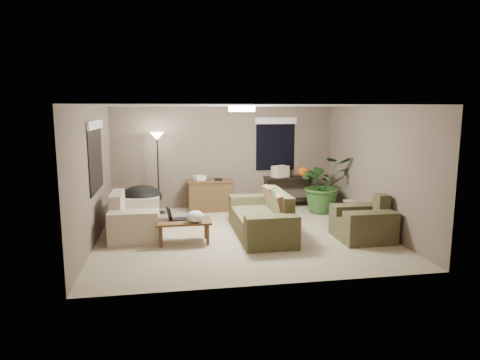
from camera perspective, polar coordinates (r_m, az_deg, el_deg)
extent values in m
plane|color=tan|center=(8.50, 0.23, -7.22)|extent=(5.50, 5.50, 0.00)
plane|color=white|center=(8.15, 0.24, 9.88)|extent=(5.50, 5.50, 0.00)
plane|color=#6D5E50|center=(10.69, -2.08, 3.05)|extent=(5.50, 0.00, 5.50)
plane|color=#6D5E50|center=(5.82, 4.47, -2.35)|extent=(5.50, 0.00, 5.50)
plane|color=#6D5E50|center=(8.22, -19.00, 0.62)|extent=(0.00, 5.00, 5.00)
plane|color=#6D5E50|center=(9.11, 17.53, 1.51)|extent=(0.00, 5.00, 5.00)
cube|color=brown|center=(8.45, 2.77, -5.85)|extent=(0.95, 1.48, 0.42)
cube|color=brown|center=(8.43, 5.21, -2.94)|extent=(0.22, 1.48, 0.43)
cube|color=#46462A|center=(7.57, 4.28, -7.00)|extent=(0.95, 0.36, 0.60)
cube|color=#454429|center=(9.30, 1.55, -3.85)|extent=(0.95, 0.36, 0.60)
cube|color=#8C7251|center=(7.99, 5.59, -3.53)|extent=(0.31, 0.48, 0.47)
cube|color=#8C7251|center=(8.84, 4.06, -2.25)|extent=(0.29, 0.48, 0.47)
cube|color=beige|center=(8.68, -13.70, -5.71)|extent=(0.90, 0.88, 0.42)
cube|color=beige|center=(8.61, -16.07, -3.02)|extent=(0.22, 0.88, 0.43)
cube|color=beige|center=(8.06, -14.03, -6.24)|extent=(0.90, 0.36, 0.60)
cube|color=beige|center=(9.25, -13.47, -4.18)|extent=(0.90, 0.36, 0.60)
cube|color=brown|center=(8.46, 16.00, -6.21)|extent=(0.95, 0.28, 0.42)
cube|color=#4D4A2E|center=(8.52, 18.35, -3.26)|extent=(0.22, 0.28, 0.43)
cube|color=#4B482D|center=(8.16, 17.00, -6.17)|extent=(0.95, 0.36, 0.60)
cube|color=#47442A|center=(8.71, 15.12, -5.10)|extent=(0.95, 0.36, 0.60)
cube|color=brown|center=(7.93, -7.52, -5.53)|extent=(1.00, 0.55, 0.04)
cylinder|color=brown|center=(7.79, -10.54, -7.48)|extent=(0.06, 0.06, 0.38)
cylinder|color=brown|center=(7.82, -4.32, -7.29)|extent=(0.06, 0.06, 0.38)
cylinder|color=brown|center=(8.18, -10.50, -6.67)|extent=(0.06, 0.06, 0.38)
cylinder|color=brown|center=(8.20, -4.59, -6.49)|extent=(0.06, 0.06, 0.38)
cube|color=black|center=(8.02, -8.27, -5.17)|extent=(0.34, 0.24, 0.02)
cube|color=black|center=(7.99, -9.44, -4.37)|extent=(0.13, 0.24, 0.22)
ellipsoid|color=white|center=(7.76, -6.01, -4.85)|extent=(0.36, 0.33, 0.22)
cube|color=brown|center=(10.38, -3.99, -2.16)|extent=(1.05, 0.45, 0.71)
cube|color=brown|center=(10.31, -4.02, -0.12)|extent=(1.10, 0.50, 0.04)
cube|color=silver|center=(10.27, -5.41, 0.28)|extent=(0.31, 0.28, 0.12)
cube|color=black|center=(10.27, -2.88, 0.08)|extent=(0.21, 0.25, 0.04)
cube|color=black|center=(10.86, 6.65, 0.33)|extent=(1.30, 0.40, 0.04)
cube|color=black|center=(10.78, 3.55, -1.72)|extent=(0.05, 0.38, 0.71)
cube|color=black|center=(11.11, 9.59, -1.50)|extent=(0.05, 0.38, 0.71)
cube|color=black|center=(10.97, 6.59, -2.66)|extent=(1.25, 0.36, 0.03)
ellipsoid|color=orange|center=(10.94, 8.43, 1.11)|extent=(0.39, 0.39, 0.24)
cube|color=beige|center=(10.77, 5.39, 1.14)|extent=(0.46, 0.41, 0.28)
cylinder|color=black|center=(9.65, -12.93, -4.52)|extent=(0.60, 0.60, 0.30)
ellipsoid|color=black|center=(9.56, -13.02, -2.19)|extent=(0.98, 0.98, 0.50)
cylinder|color=black|center=(10.36, -10.69, -4.28)|extent=(0.28, 0.28, 0.02)
cylinder|color=black|center=(10.18, -10.84, 0.59)|extent=(0.04, 0.04, 1.78)
cone|color=white|center=(10.09, -11.00, 5.76)|extent=(0.32, 0.32, 0.18)
cylinder|color=white|center=(8.15, 0.24, 9.46)|extent=(0.50, 0.50, 0.10)
imported|color=#2D5923|center=(10.38, 11.07, -1.33)|extent=(1.23, 1.36, 1.06)
cube|color=tan|center=(9.57, 14.30, -5.53)|extent=(0.32, 0.32, 0.03)
cylinder|color=tan|center=(9.51, 14.36, -4.16)|extent=(0.12, 0.12, 0.44)
cube|color=tan|center=(9.46, 14.42, -2.78)|extent=(0.22, 0.22, 0.03)
cube|color=black|center=(8.48, -18.69, 2.93)|extent=(0.01, 1.50, 1.30)
cube|color=white|center=(8.43, -18.77, 6.99)|extent=(0.05, 1.56, 0.16)
cube|color=black|center=(10.89, 4.74, 4.73)|extent=(1.00, 0.01, 1.30)
cube|color=white|center=(10.84, 4.81, 7.89)|extent=(1.06, 0.05, 0.16)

